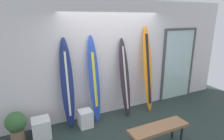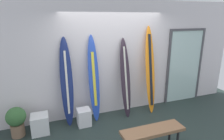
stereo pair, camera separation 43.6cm
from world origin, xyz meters
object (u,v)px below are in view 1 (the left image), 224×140
(surfboard_navy, at_px, (67,85))
(surfboard_cobalt, at_px, (94,80))
(display_block_center, at_px, (41,128))
(display_block_left, at_px, (85,119))
(potted_plant, at_px, (16,125))
(bench, at_px, (159,129))
(surfboard_sunset, at_px, (148,70))
(surfboard_charcoal, at_px, (125,78))
(glass_door, at_px, (178,63))

(surfboard_navy, bearing_deg, surfboard_cobalt, 0.03)
(display_block_center, bearing_deg, surfboard_navy, 16.79)
(display_block_left, distance_m, display_block_center, 0.94)
(potted_plant, xyz_separation_m, bench, (2.37, -1.34, 0.03))
(surfboard_sunset, height_order, display_block_center, surfboard_sunset)
(bench, bearing_deg, display_block_center, 146.08)
(display_block_left, relative_size, bench, 0.33)
(surfboard_navy, height_order, surfboard_sunset, surfboard_sunset)
(surfboard_sunset, xyz_separation_m, potted_plant, (-3.13, -0.10, -0.71))
(surfboard_charcoal, height_order, surfboard_sunset, surfboard_sunset)
(surfboard_charcoal, relative_size, display_block_left, 4.95)
(glass_door, height_order, bench, glass_door)
(surfboard_cobalt, distance_m, glass_door, 2.72)
(surfboard_cobalt, distance_m, display_block_center, 1.48)
(surfboard_navy, bearing_deg, glass_door, 2.97)
(surfboard_charcoal, distance_m, potted_plant, 2.53)
(display_block_left, relative_size, display_block_center, 0.95)
(surfboard_charcoal, distance_m, glass_door, 1.95)
(display_block_left, bearing_deg, surfboard_sunset, 4.77)
(potted_plant, distance_m, bench, 2.72)
(surfboard_charcoal, distance_m, display_block_center, 2.16)
(glass_door, bearing_deg, potted_plant, -175.77)
(potted_plant, relative_size, bench, 0.54)
(display_block_left, bearing_deg, display_block_center, 179.13)
(surfboard_navy, xyz_separation_m, surfboard_sunset, (2.07, -0.06, 0.10))
(surfboard_navy, bearing_deg, display_block_left, -33.33)
(surfboard_sunset, bearing_deg, bench, -117.98)
(surfboard_charcoal, bearing_deg, potted_plant, -177.75)
(surfboard_charcoal, distance_m, bench, 1.54)
(surfboard_charcoal, relative_size, potted_plant, 3.01)
(surfboard_sunset, bearing_deg, surfboard_cobalt, 177.75)
(display_block_center, bearing_deg, surfboard_sunset, 2.82)
(surfboard_sunset, bearing_deg, potted_plant, -178.26)
(surfboard_cobalt, xyz_separation_m, display_block_center, (-1.24, -0.19, -0.78))
(surfboard_sunset, distance_m, display_block_center, 2.84)
(bench, bearing_deg, surfboard_navy, 131.27)
(display_block_center, bearing_deg, surfboard_charcoal, 3.79)
(surfboard_sunset, height_order, display_block_left, surfboard_sunset)
(bench, bearing_deg, surfboard_cobalt, 114.81)
(display_block_left, height_order, bench, bench)
(display_block_left, relative_size, glass_door, 0.19)
(surfboard_navy, xyz_separation_m, glass_door, (3.33, 0.17, 0.09))
(surfboard_cobalt, bearing_deg, potted_plant, -174.83)
(surfboard_cobalt, distance_m, surfboard_sunset, 1.45)
(surfboard_navy, bearing_deg, surfboard_charcoal, -2.29)
(surfboard_charcoal, bearing_deg, surfboard_cobalt, 175.86)
(surfboard_charcoal, xyz_separation_m, glass_door, (1.94, 0.23, 0.12))
(surfboard_sunset, height_order, potted_plant, surfboard_sunset)
(surfboard_sunset, distance_m, glass_door, 1.28)
(surfboard_navy, distance_m, glass_door, 3.33)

